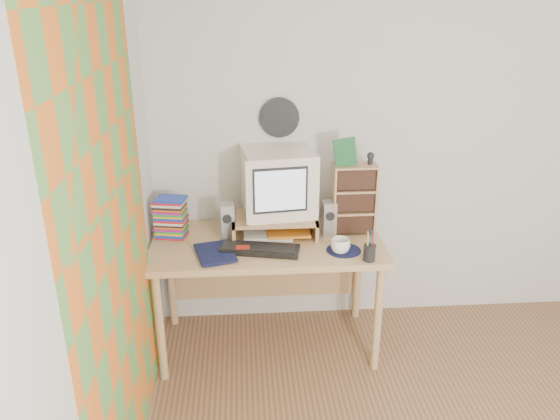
{
  "coord_description": "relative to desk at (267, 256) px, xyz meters",
  "views": [
    {
      "loc": [
        -1.17,
        -1.62,
        2.18
      ],
      "look_at": [
        -0.95,
        1.33,
        0.97
      ],
      "focal_mm": 35.0,
      "sensor_mm": 36.0,
      "label": 1
    }
  ],
  "objects": [
    {
      "name": "back_wall",
      "position": [
        1.03,
        0.31,
        0.63
      ],
      "size": [
        3.5,
        0.0,
        3.5
      ],
      "primitive_type": "plane",
      "rotation": [
        1.57,
        0.0,
        0.0
      ],
      "color": "silver",
      "rests_on": "floor"
    },
    {
      "name": "left_wall",
      "position": [
        -0.72,
        -1.44,
        0.63
      ],
      "size": [
        0.0,
        3.5,
        3.5
      ],
      "primitive_type": "plane",
      "rotation": [
        1.57,
        0.0,
        1.57
      ],
      "color": "silver",
      "rests_on": "floor"
    },
    {
      "name": "curtain",
      "position": [
        -0.68,
        -0.96,
        0.53
      ],
      "size": [
        0.0,
        2.2,
        2.2
      ],
      "primitive_type": "plane",
      "rotation": [
        1.57,
        0.0,
        1.57
      ],
      "color": "orange",
      "rests_on": "left_wall"
    },
    {
      "name": "wall_disc",
      "position": [
        0.1,
        0.29,
        0.81
      ],
      "size": [
        0.25,
        0.02,
        0.25
      ],
      "primitive_type": "cylinder",
      "rotation": [
        1.57,
        0.0,
        0.0
      ],
      "color": "black",
      "rests_on": "back_wall"
    },
    {
      "name": "desk",
      "position": [
        0.0,
        0.0,
        0.0
      ],
      "size": [
        1.4,
        0.7,
        0.75
      ],
      "color": "tan",
      "rests_on": "floor"
    },
    {
      "name": "monitor_riser",
      "position": [
        0.05,
        0.04,
        0.23
      ],
      "size": [
        0.52,
        0.3,
        0.12
      ],
      "color": "tan",
      "rests_on": "desk"
    },
    {
      "name": "crt_monitor",
      "position": [
        0.08,
        0.09,
        0.45
      ],
      "size": [
        0.47,
        0.47,
        0.4
      ],
      "primitive_type": "cube",
      "rotation": [
        0.0,
        0.0,
        0.13
      ],
      "color": "silver",
      "rests_on": "monitor_riser"
    },
    {
      "name": "speaker_left",
      "position": [
        -0.24,
        0.0,
        0.25
      ],
      "size": [
        0.09,
        0.09,
        0.22
      ],
      "primitive_type": "cube",
      "rotation": [
        0.0,
        0.0,
        0.12
      ],
      "color": "#A4A4A9",
      "rests_on": "desk"
    },
    {
      "name": "speaker_right",
      "position": [
        0.39,
        0.0,
        0.24
      ],
      "size": [
        0.09,
        0.09,
        0.22
      ],
      "primitive_type": "cube",
      "rotation": [
        0.0,
        0.0,
        0.08
      ],
      "color": "#A4A4A9",
      "rests_on": "desk"
    },
    {
      "name": "keyboard",
      "position": [
        -0.05,
        -0.21,
        0.15
      ],
      "size": [
        0.48,
        0.25,
        0.03
      ],
      "primitive_type": "cube",
      "rotation": [
        0.0,
        0.0,
        -0.21
      ],
      "color": "black",
      "rests_on": "desk"
    },
    {
      "name": "dvd_stack",
      "position": [
        -0.58,
        0.05,
        0.26
      ],
      "size": [
        0.2,
        0.16,
        0.26
      ],
      "primitive_type": null,
      "rotation": [
        0.0,
        0.0,
        -0.18
      ],
      "color": "brown",
      "rests_on": "desk"
    },
    {
      "name": "cd_rack",
      "position": [
        0.54,
        0.03,
        0.36
      ],
      "size": [
        0.27,
        0.14,
        0.44
      ],
      "primitive_type": "cube",
      "rotation": [
        0.0,
        0.0,
        0.01
      ],
      "color": "tan",
      "rests_on": "desk"
    },
    {
      "name": "mug",
      "position": [
        0.42,
        -0.25,
        0.18
      ],
      "size": [
        0.13,
        0.13,
        0.09
      ],
      "primitive_type": "imported",
      "rotation": [
        0.0,
        0.0,
        -0.21
      ],
      "color": "white",
      "rests_on": "desk"
    },
    {
      "name": "diary",
      "position": [
        -0.41,
        -0.25,
        0.16
      ],
      "size": [
        0.29,
        0.24,
        0.05
      ],
      "primitive_type": "imported",
      "rotation": [
        0.0,
        0.0,
        0.24
      ],
      "color": "#0F1439",
      "rests_on": "desk"
    },
    {
      "name": "mousepad",
      "position": [
        0.44,
        -0.23,
        0.14
      ],
      "size": [
        0.25,
        0.25,
        0.0
      ],
      "primitive_type": "cylinder",
      "rotation": [
        0.0,
        0.0,
        0.23
      ],
      "color": "#101C38",
      "rests_on": "desk"
    },
    {
      "name": "pen_cup",
      "position": [
        0.56,
        -0.36,
        0.2
      ],
      "size": [
        0.08,
        0.08,
        0.14
      ],
      "primitive_type": null,
      "rotation": [
        0.0,
        0.0,
        0.29
      ],
      "color": "black",
      "rests_on": "desk"
    },
    {
      "name": "papers",
      "position": [
        0.06,
        0.01,
        0.15
      ],
      "size": [
        0.3,
        0.22,
        0.04
      ],
      "primitive_type": null,
      "rotation": [
        0.0,
        0.0,
        0.01
      ],
      "color": "silver",
      "rests_on": "desk"
    },
    {
      "name": "red_box",
      "position": [
        -0.15,
        -0.21,
        0.15
      ],
      "size": [
        0.08,
        0.05,
        0.04
      ],
      "primitive_type": "cube",
      "rotation": [
        0.0,
        0.0,
        -0.02
      ],
      "color": "#AB2412",
      "rests_on": "desk"
    },
    {
      "name": "game_box",
      "position": [
        0.47,
        0.01,
        0.66
      ],
      "size": [
        0.13,
        0.03,
        0.17
      ],
      "primitive_type": "cube",
      "rotation": [
        0.0,
        0.0,
        0.02
      ],
      "color": "#19582C",
      "rests_on": "cd_rack"
    },
    {
      "name": "webcam",
      "position": [
        0.63,
        0.03,
        0.62
      ],
      "size": [
        0.05,
        0.05,
        0.08
      ],
      "primitive_type": null,
      "rotation": [
        0.0,
        0.0,
        0.06
      ],
      "color": "black",
      "rests_on": "cd_rack"
    }
  ]
}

